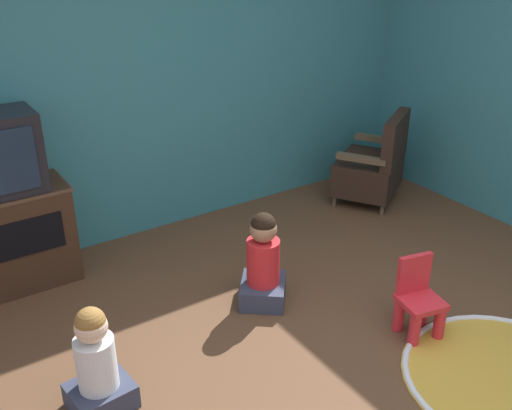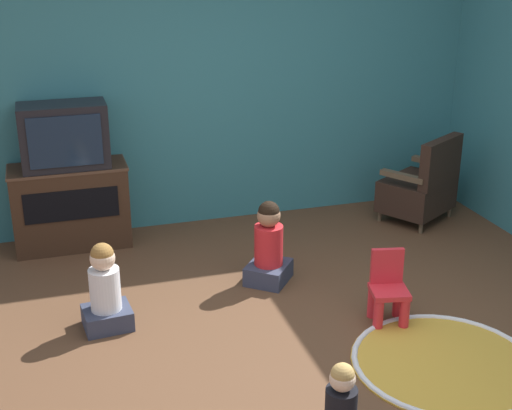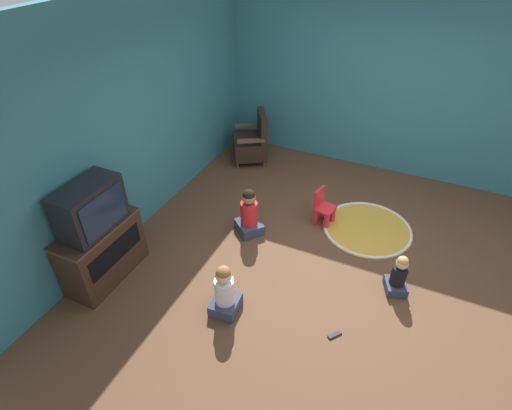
% 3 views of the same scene
% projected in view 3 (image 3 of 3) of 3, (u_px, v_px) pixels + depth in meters
% --- Properties ---
extents(ground_plane, '(30.00, 30.00, 0.00)m').
position_uv_depth(ground_plane, '(331.00, 253.00, 5.02)').
color(ground_plane, brown).
extents(wall_back, '(5.48, 0.12, 2.85)m').
position_uv_depth(wall_back, '(133.00, 120.00, 4.86)').
color(wall_back, teal).
rests_on(wall_back, ground_plane).
extents(wall_right, '(0.12, 5.64, 2.85)m').
position_uv_depth(wall_right, '(400.00, 83.00, 5.88)').
color(wall_right, teal).
rests_on(wall_right, ground_plane).
extents(tv_cabinet, '(0.98, 0.44, 0.73)m').
position_uv_depth(tv_cabinet, '(102.00, 251.00, 4.51)').
color(tv_cabinet, '#382316').
rests_on(tv_cabinet, ground_plane).
extents(television, '(0.71, 0.39, 0.54)m').
position_uv_depth(television, '(90.00, 208.00, 4.14)').
color(television, black).
rests_on(television, tv_cabinet).
extents(black_armchair, '(0.82, 0.78, 0.83)m').
position_uv_depth(black_armchair, '(252.00, 142.00, 6.73)').
color(black_armchair, brown).
rests_on(black_armchair, ground_plane).
extents(yellow_kid_chair, '(0.30, 0.29, 0.52)m').
position_uv_depth(yellow_kid_chair, '(323.00, 209.00, 5.41)').
color(yellow_kid_chair, red).
rests_on(yellow_kid_chair, ground_plane).
extents(play_mat, '(1.19, 1.19, 0.04)m').
position_uv_depth(play_mat, '(367.00, 228.00, 5.41)').
color(play_mat, gold).
rests_on(play_mat, ground_plane).
extents(child_watching_left, '(0.45, 0.45, 0.67)m').
position_uv_depth(child_watching_left, '(249.00, 214.00, 5.20)').
color(child_watching_left, '#33384C').
rests_on(child_watching_left, ground_plane).
extents(child_watching_center, '(0.32, 0.30, 0.51)m').
position_uv_depth(child_watching_center, '(398.00, 276.00, 4.41)').
color(child_watching_center, '#33384C').
rests_on(child_watching_center, ground_plane).
extents(child_watching_right, '(0.34, 0.31, 0.63)m').
position_uv_depth(child_watching_right, '(225.00, 292.00, 4.16)').
color(child_watching_right, '#33384C').
rests_on(child_watching_right, ground_plane).
extents(remote_control, '(0.15, 0.13, 0.02)m').
position_uv_depth(remote_control, '(335.00, 335.00, 4.05)').
color(remote_control, black).
rests_on(remote_control, ground_plane).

